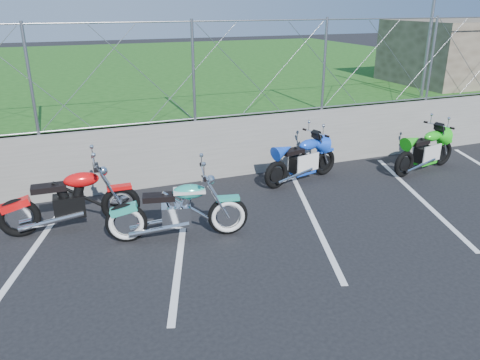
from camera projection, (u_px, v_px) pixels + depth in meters
name	position (u px, v px, depth m)	size (l,w,h in m)	color
ground	(200.00, 269.00, 6.73)	(90.00, 90.00, 0.00)	black
retaining_wall	(149.00, 156.00, 9.55)	(30.00, 0.22, 1.30)	slate
grass_field	(99.00, 83.00, 18.25)	(30.00, 20.00, 1.30)	#1B4B14
stone_building	(474.00, 51.00, 14.31)	(5.00, 3.00, 1.80)	brown
chain_link_fence	(143.00, 74.00, 8.96)	(28.00, 0.03, 2.00)	gray
sign_pole	(429.00, 36.00, 11.58)	(0.08, 0.08, 3.00)	gray
parking_lines	(250.00, 226.00, 8.01)	(18.29, 4.31, 0.01)	silver
cruiser_turquoise	(179.00, 212.00, 7.47)	(2.25, 0.74, 1.13)	black
naked_orange	(72.00, 202.00, 7.77)	(2.28, 0.77, 1.13)	black
sportbike_green	(426.00, 152.00, 10.51)	(1.96, 0.70, 1.03)	black
sportbike_blue	(303.00, 161.00, 9.89)	(1.94, 0.73, 1.02)	black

